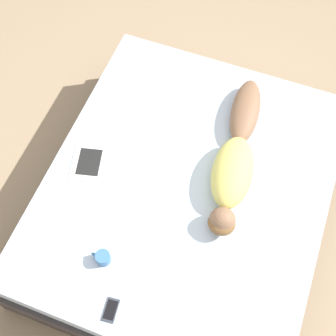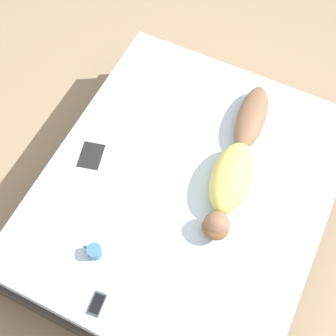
# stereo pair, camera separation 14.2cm
# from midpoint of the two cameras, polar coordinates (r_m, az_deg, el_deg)

# --- Properties ---
(ground_plane) EXTENTS (12.00, 12.00, 0.00)m
(ground_plane) POSITION_cam_midpoint_polar(r_m,az_deg,el_deg) (3.78, 1.00, -5.78)
(ground_plane) COLOR #9E8466
(bed) EXTENTS (1.98, 2.32, 0.57)m
(bed) POSITION_cam_midpoint_polar(r_m,az_deg,el_deg) (3.52, 1.08, -4.04)
(bed) COLOR #383333
(bed) RESTS_ON ground_plane
(person) EXTENTS (0.37, 1.30, 0.20)m
(person) POSITION_cam_midpoint_polar(r_m,az_deg,el_deg) (3.27, 6.98, 1.11)
(person) COLOR brown
(person) RESTS_ON bed
(open_magazine) EXTENTS (0.55, 0.42, 0.01)m
(open_magazine) POSITION_cam_midpoint_polar(r_m,az_deg,el_deg) (3.36, -8.82, 0.46)
(open_magazine) COLOR white
(open_magazine) RESTS_ON bed
(coffee_mug) EXTENTS (0.13, 0.09, 0.08)m
(coffee_mug) POSITION_cam_midpoint_polar(r_m,az_deg,el_deg) (3.05, -9.30, -10.79)
(coffee_mug) COLOR teal
(coffee_mug) RESTS_ON bed
(cell_phone) EXTENTS (0.09, 0.15, 0.01)m
(cell_phone) POSITION_cam_midpoint_polar(r_m,az_deg,el_deg) (3.01, -8.41, -16.81)
(cell_phone) COLOR #333842
(cell_phone) RESTS_ON bed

